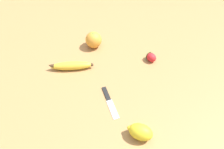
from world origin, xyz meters
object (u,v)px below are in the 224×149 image
Objects in this scene: lemon at (141,132)px; paring_knife at (109,101)px; orange at (94,40)px; banana at (71,66)px; strawberry at (151,57)px.

lemon reaches higher than paring_knife.
lemon is 0.18m from paring_knife.
paring_knife is at bearing -141.34° from orange.
banana is 1.45× the size of paring_knife.
lemon is at bearing -133.50° from orange.
banana is 2.32× the size of orange.
lemon is at bearing 106.94° from paring_knife.
orange reaches higher than banana.
orange is 0.50m from lemon.
lemon is (-0.34, -0.36, -0.01)m from orange.
strawberry is at bearing -147.62° from paring_knife.
strawberry is 0.38m from lemon.
paring_knife is (0.08, 0.15, -0.02)m from lemon.
strawberry is at bearing -85.03° from orange.
orange is 0.87× the size of lemon.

